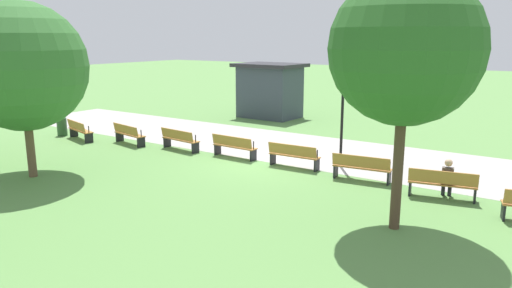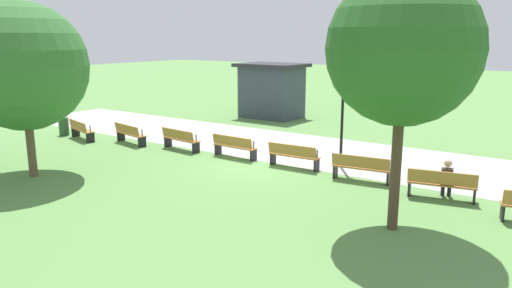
{
  "view_description": "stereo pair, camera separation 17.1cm",
  "coord_description": "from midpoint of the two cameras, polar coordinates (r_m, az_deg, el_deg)",
  "views": [
    {
      "loc": [
        9.59,
        -14.88,
        4.63
      ],
      "look_at": [
        0.0,
        -0.53,
        0.8
      ],
      "focal_mm": 34.02,
      "sensor_mm": 36.0,
      "label": 1
    },
    {
      "loc": [
        9.73,
        -14.78,
        4.63
      ],
      "look_at": [
        0.0,
        -0.53,
        0.8
      ],
      "focal_mm": 34.02,
      "sensor_mm": 36.0,
      "label": 2
    }
  ],
  "objects": [
    {
      "name": "ground_plane",
      "position": [
        18.3,
        1.21,
        -2.15
      ],
      "size": [
        120.0,
        120.0,
        0.0
      ],
      "primitive_type": "plane",
      "color": "#5B8C47"
    },
    {
      "name": "lamp_post",
      "position": [
        17.43,
        10.53,
        6.93
      ],
      "size": [
        0.32,
        0.32,
        4.36
      ],
      "color": "black",
      "rests_on": "ground"
    },
    {
      "name": "person_seated",
      "position": [
        15.13,
        21.83,
        -3.71
      ],
      "size": [
        0.4,
        0.56,
        1.2
      ],
      "rotation": [
        0.0,
        0.0,
        0.19
      ],
      "color": "#4C4238",
      "rests_on": "ground"
    },
    {
      "name": "bench_3",
      "position": [
        18.85,
        -2.33,
        -0.23
      ],
      "size": [
        1.91,
        0.54,
        0.89
      ],
      "rotation": [
        0.0,
        0.0,
        -0.04
      ],
      "color": "#B27538",
      "rests_on": "ground"
    },
    {
      "name": "bench_2",
      "position": [
        20.36,
        -8.67,
        0.6
      ],
      "size": [
        1.94,
        0.69,
        0.89
      ],
      "rotation": [
        0.0,
        0.0,
        -0.11
      ],
      "color": "#B27538",
      "rests_on": "ground"
    },
    {
      "name": "bench_6",
      "position": [
        15.04,
        21.3,
        -4.4
      ],
      "size": [
        1.95,
        0.82,
        0.89
      ],
      "rotation": [
        0.0,
        0.0,
        0.19
      ],
      "color": "#B27538",
      "rests_on": "ground"
    },
    {
      "name": "kiosk",
      "position": [
        28.33,
        2.02,
        6.37
      ],
      "size": [
        3.82,
        2.91,
        3.13
      ],
      "rotation": [
        0.0,
        0.0,
        -0.03
      ],
      "color": "#38424C",
      "rests_on": "ground"
    },
    {
      "name": "bench_4",
      "position": [
        17.43,
        4.7,
        -1.31
      ],
      "size": [
        1.91,
        0.54,
        0.89
      ],
      "rotation": [
        0.0,
        0.0,
        0.04
      ],
      "color": "#B27538",
      "rests_on": "ground"
    },
    {
      "name": "trash_bin",
      "position": [
        24.94,
        -21.48,
        1.93
      ],
      "size": [
        0.45,
        0.45,
        0.85
      ],
      "primitive_type": "cylinder",
      "color": "#2D512D",
      "rests_on": "ground"
    },
    {
      "name": "tree_1",
      "position": [
        11.75,
        17.36,
        10.59
      ],
      "size": [
        3.56,
        3.56,
        6.14
      ],
      "color": "#4C3828",
      "rests_on": "ground"
    },
    {
      "name": "bench_0",
      "position": [
        23.58,
        -19.7,
        1.63
      ],
      "size": [
        1.95,
        0.96,
        0.89
      ],
      "rotation": [
        0.0,
        0.0,
        -0.27
      ],
      "color": "#B27538",
      "rests_on": "ground"
    },
    {
      "name": "path_paving",
      "position": [
        20.65,
        5.5,
        -0.49
      ],
      "size": [
        33.24,
        5.51,
        0.01
      ],
      "primitive_type": "cube",
      "color": "#A39E99",
      "rests_on": "ground"
    },
    {
      "name": "bench_5",
      "position": [
        16.15,
        12.55,
        -2.7
      ],
      "size": [
        1.94,
        0.69,
        0.89
      ],
      "rotation": [
        0.0,
        0.0,
        0.11
      ],
      "color": "#B27538",
      "rests_on": "ground"
    },
    {
      "name": "bench_1",
      "position": [
        21.95,
        -14.43,
        1.21
      ],
      "size": [
        1.95,
        0.82,
        0.89
      ],
      "rotation": [
        0.0,
        0.0,
        -0.19
      ],
      "color": "#B27538",
      "rests_on": "ground"
    },
    {
      "name": "tree_3",
      "position": [
        17.57,
        -25.48,
        8.23
      ],
      "size": [
        4.18,
        4.18,
        5.78
      ],
      "color": "brown",
      "rests_on": "ground"
    }
  ]
}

